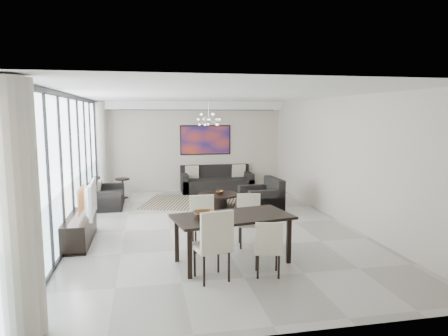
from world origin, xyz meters
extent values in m
cube|color=#A8A39B|center=(0.00, 0.00, 0.01)|extent=(6.00, 9.00, 0.02)
cube|color=white|center=(0.00, 0.00, 2.89)|extent=(6.00, 9.00, 0.02)
cube|color=beige|center=(0.00, 4.49, 1.45)|extent=(6.00, 0.02, 2.90)
cube|color=beige|center=(0.00, -4.49, 1.45)|extent=(6.00, 0.02, 2.90)
cube|color=beige|center=(2.99, 0.00, 1.45)|extent=(0.02, 9.00, 2.90)
cube|color=white|center=(-2.98, 0.00, 1.45)|extent=(0.01, 8.95, 2.85)
cube|color=black|center=(-2.94, 0.00, 2.85)|extent=(0.04, 8.95, 0.10)
cube|color=black|center=(-2.94, 0.00, 0.03)|extent=(0.04, 8.95, 0.06)
cube|color=black|center=(-2.94, -4.00, 1.45)|extent=(0.04, 0.05, 2.88)
cube|color=black|center=(-2.94, -3.00, 1.45)|extent=(0.04, 0.05, 2.88)
cube|color=black|center=(-2.94, -2.00, 1.45)|extent=(0.04, 0.05, 2.88)
cube|color=black|center=(-2.94, -1.00, 1.45)|extent=(0.04, 0.05, 2.88)
cube|color=black|center=(-2.94, 0.00, 1.45)|extent=(0.04, 0.05, 2.88)
cube|color=black|center=(-2.94, 1.00, 1.45)|extent=(0.04, 0.05, 2.88)
cube|color=black|center=(-2.94, 2.00, 1.45)|extent=(0.04, 0.05, 2.88)
cube|color=black|center=(-2.94, 3.00, 1.45)|extent=(0.04, 0.05, 2.88)
cube|color=black|center=(-2.94, 4.00, 1.45)|extent=(0.04, 0.05, 2.88)
cylinder|color=beige|center=(-2.80, -4.15, 1.45)|extent=(0.36, 0.36, 2.85)
cylinder|color=beige|center=(-2.80, 4.15, 1.45)|extent=(0.36, 0.36, 2.85)
cube|color=white|center=(0.00, 4.30, 2.77)|extent=(5.98, 0.40, 0.26)
cube|color=red|center=(0.50, 4.47, 1.65)|extent=(1.68, 0.04, 0.98)
cylinder|color=silver|center=(0.30, 2.50, 2.62)|extent=(0.02, 0.02, 0.55)
sphere|color=silver|center=(0.30, 2.50, 2.35)|extent=(0.12, 0.12, 0.12)
cube|color=black|center=(-0.21, 2.52, 0.01)|extent=(3.02, 2.64, 0.01)
cylinder|color=black|center=(0.44, 1.78, 0.36)|extent=(1.08, 1.08, 0.04)
cylinder|color=black|center=(0.44, 1.78, 0.17)|extent=(0.48, 0.48, 0.34)
cylinder|color=black|center=(0.44, 1.78, 0.02)|extent=(0.76, 0.76, 0.03)
imported|color=brown|center=(0.47, 1.79, 0.41)|extent=(0.26, 0.26, 0.07)
cube|color=black|center=(0.79, 4.02, 0.21)|extent=(2.29, 0.94, 0.42)
cube|color=black|center=(0.79, 4.39, 0.62)|extent=(2.29, 0.19, 0.42)
cube|color=black|center=(-0.26, 4.02, 0.30)|extent=(0.19, 0.94, 0.60)
cube|color=black|center=(1.85, 4.02, 0.30)|extent=(0.19, 0.94, 0.60)
cube|color=black|center=(-2.50, 2.47, 0.18)|extent=(0.82, 1.47, 0.37)
cube|color=black|center=(-2.83, 2.47, 0.55)|extent=(0.16, 1.47, 0.37)
cube|color=black|center=(-2.50, 1.82, 0.27)|extent=(0.82, 0.16, 0.53)
cube|color=black|center=(-2.50, 3.12, 0.27)|extent=(0.82, 0.16, 0.53)
cube|color=black|center=(1.47, 1.27, 0.21)|extent=(1.03, 1.08, 0.42)
cube|color=black|center=(1.85, 1.30, 0.63)|extent=(0.28, 1.01, 0.42)
cube|color=black|center=(1.44, 1.67, 0.30)|extent=(0.95, 0.28, 0.61)
cube|color=black|center=(1.51, 0.87, 0.30)|extent=(0.95, 0.28, 0.61)
cylinder|color=black|center=(-2.15, 3.57, 0.57)|extent=(0.43, 0.43, 0.04)
cylinder|color=black|center=(-2.15, 3.57, 0.28)|extent=(0.06, 0.06, 0.54)
cylinder|color=black|center=(-2.15, 3.57, 0.02)|extent=(0.30, 0.30, 0.03)
cube|color=black|center=(-2.76, -0.59, 0.26)|extent=(0.47, 1.67, 0.52)
imported|color=gray|center=(-2.60, -0.59, 0.85)|extent=(0.20, 1.16, 0.67)
cube|color=black|center=(-0.04, -2.20, 0.79)|extent=(2.09, 1.32, 0.04)
cube|color=black|center=(-0.82, -2.73, 0.38)|extent=(0.07, 0.07, 0.77)
cube|color=black|center=(-0.96, -1.99, 0.38)|extent=(0.07, 0.07, 0.77)
cube|color=black|center=(0.88, -2.42, 0.38)|extent=(0.07, 0.07, 0.77)
cube|color=black|center=(0.74, -1.67, 0.38)|extent=(0.07, 0.07, 0.77)
cube|color=beige|center=(-0.50, -2.83, 0.51)|extent=(0.61, 0.61, 0.07)
cube|color=beige|center=(-0.45, -3.04, 0.80)|extent=(0.51, 0.17, 0.62)
cylinder|color=black|center=(-0.74, -2.68, 0.24)|extent=(0.04, 0.04, 0.48)
cylinder|color=black|center=(-0.26, -2.98, 0.24)|extent=(0.04, 0.04, 0.48)
cube|color=beige|center=(0.38, -2.83, 0.41)|extent=(0.48, 0.48, 0.05)
cube|color=beige|center=(0.34, -3.00, 0.64)|extent=(0.41, 0.13, 0.50)
cylinder|color=black|center=(0.26, -2.64, 0.19)|extent=(0.04, 0.04, 0.38)
cylinder|color=black|center=(0.50, -3.02, 0.19)|extent=(0.04, 0.04, 0.38)
cube|color=beige|center=(-0.42, -1.46, 0.45)|extent=(0.46, 0.46, 0.06)
cube|color=beige|center=(-0.43, -1.26, 0.71)|extent=(0.45, 0.06, 0.55)
cylinder|color=black|center=(-0.24, -1.63, 0.21)|extent=(0.04, 0.04, 0.42)
cylinder|color=black|center=(-0.60, -1.29, 0.21)|extent=(0.04, 0.04, 0.42)
cube|color=beige|center=(0.46, -1.43, 0.45)|extent=(0.51, 0.51, 0.06)
cube|color=beige|center=(0.49, -1.24, 0.70)|extent=(0.45, 0.12, 0.54)
cylinder|color=black|center=(0.60, -1.63, 0.21)|extent=(0.04, 0.04, 0.42)
cylinder|color=black|center=(0.31, -1.23, 0.21)|extent=(0.04, 0.04, 0.42)
imported|color=brown|center=(-0.51, -2.21, 0.86)|extent=(0.42, 0.42, 0.09)
camera|label=1|loc=(-1.43, -8.55, 2.49)|focal=32.00mm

